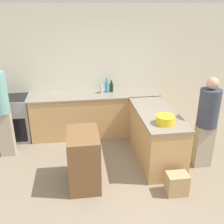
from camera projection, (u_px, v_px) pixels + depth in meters
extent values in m
plane|color=gray|center=(108.00, 198.00, 3.92)|extent=(14.00, 14.00, 0.00)
cube|color=silver|center=(93.00, 70.00, 5.67)|extent=(8.00, 0.06, 2.70)
cube|color=tan|center=(95.00, 115.00, 5.70)|extent=(2.69, 0.63, 0.88)
cube|color=gray|center=(95.00, 95.00, 5.53)|extent=(2.72, 0.66, 0.04)
cube|color=tan|center=(155.00, 136.00, 4.81)|extent=(0.66, 1.62, 0.88)
cube|color=gray|center=(157.00, 113.00, 4.63)|extent=(0.69, 1.65, 0.04)
cube|color=#99999E|center=(13.00, 119.00, 5.48)|extent=(0.71, 0.60, 0.92)
cube|color=black|center=(11.00, 131.00, 5.26)|extent=(0.60, 0.01, 0.52)
cube|color=black|center=(10.00, 98.00, 5.30)|extent=(0.66, 0.56, 0.01)
cube|color=brown|center=(84.00, 159.00, 4.09)|extent=(0.48, 0.74, 0.89)
cylinder|color=yellow|center=(165.00, 120.00, 4.15)|extent=(0.30, 0.30, 0.14)
cylinder|color=silver|center=(101.00, 89.00, 5.55)|extent=(0.07, 0.07, 0.16)
cylinder|color=silver|center=(101.00, 84.00, 5.51)|extent=(0.03, 0.03, 0.06)
cylinder|color=#338CBF|center=(107.00, 87.00, 5.60)|extent=(0.08, 0.08, 0.23)
cylinder|color=#338CBF|center=(107.00, 80.00, 5.54)|extent=(0.04, 0.04, 0.09)
cylinder|color=black|center=(111.00, 88.00, 5.65)|extent=(0.08, 0.08, 0.18)
cylinder|color=black|center=(111.00, 82.00, 5.60)|extent=(0.04, 0.04, 0.07)
cube|color=#ADA38E|center=(6.00, 134.00, 4.89)|extent=(0.27, 0.16, 0.87)
cube|color=#ADA38E|center=(203.00, 146.00, 4.59)|extent=(0.31, 0.19, 0.78)
cylinder|color=#383D4C|center=(209.00, 108.00, 4.31)|extent=(0.34, 0.34, 0.65)
sphere|color=tan|center=(213.00, 83.00, 4.15)|extent=(0.20, 0.20, 0.20)
cube|color=tan|center=(177.00, 184.00, 3.97)|extent=(0.32, 0.23, 0.34)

